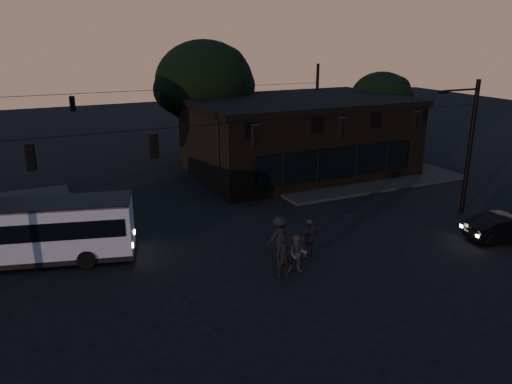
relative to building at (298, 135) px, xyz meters
name	(u,v)px	position (x,y,z in m)	size (l,w,h in m)	color
ground	(298,291)	(-9.00, -15.97, -2.71)	(120.00, 120.00, 0.00)	black
sidewalk_far_right	(346,172)	(3.00, -1.97, -2.63)	(14.00, 10.00, 0.15)	black
building	(298,135)	(0.00, 0.00, 0.00)	(15.40, 10.41, 5.40)	black
tree_behind	(204,82)	(-5.00, 6.03, 3.48)	(7.60, 7.60, 9.43)	black
tree_right	(381,99)	(9.00, 2.03, 1.93)	(5.20, 5.20, 6.86)	black
signal_rig_near	(256,161)	(-9.00, -11.97, 1.74)	(26.24, 0.30, 7.50)	black
signal_rig_far	(162,115)	(-9.00, 4.03, 1.50)	(26.24, 0.30, 7.50)	black
bus	(18,230)	(-18.93, -8.45, -1.14)	(10.17, 4.75, 2.79)	#A1AECE
car	(507,227)	(2.91, -15.80, -2.04)	(1.42, 4.08, 1.34)	black
pedestrian_a	(284,256)	(-8.93, -14.58, -1.77)	(0.68, 0.45, 1.87)	black
pedestrian_b	(297,254)	(-8.22, -14.48, -1.86)	(0.82, 0.64, 1.69)	#373432
pedestrian_c	(310,238)	(-6.94, -13.35, -1.80)	(1.06, 0.44, 1.81)	#322A34
pedestrian_d	(280,236)	(-8.14, -12.69, -1.75)	(1.24, 0.71, 1.92)	black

